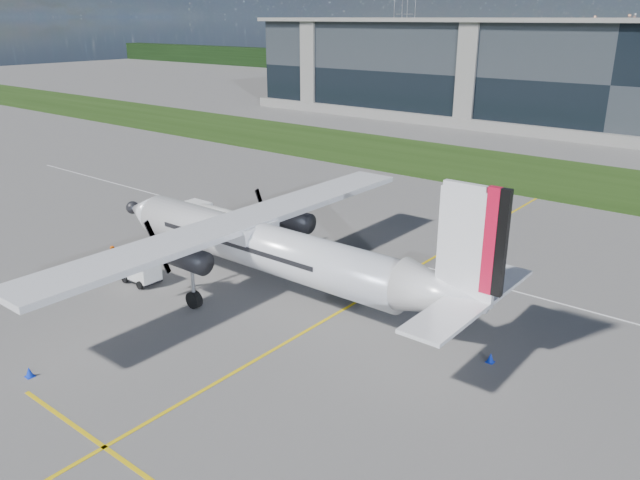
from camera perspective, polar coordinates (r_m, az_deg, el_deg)
The scene contains 13 objects.
ground at distance 62.49m, azimuth 16.91°, elevation 4.31°, with size 400.00×400.00×0.00m, color #5F5D5A.
grass_strip at distance 69.78m, azimuth 19.46°, elevation 5.61°, with size 400.00×18.00×0.04m, color #1E380F.
terminal_building at distance 99.16m, azimuth 26.55°, elevation 12.98°, with size 120.00×20.00×15.00m, color black.
pylon_west at distance 195.13m, azimuth 7.71°, elevation 19.35°, with size 9.00×4.60×30.00m, color gray, non-canonical shape.
yellow_taxiway_centerline at distance 36.08m, azimuth 2.67°, elevation -6.08°, with size 0.20×70.00×0.01m, color yellow.
turboprop_aircraft at distance 36.39m, azimuth -4.33°, elevation 1.55°, with size 28.16×29.21×8.76m, color white, non-canonical shape.
fuel_tanker_truck at distance 46.47m, azimuth -9.96°, elevation 1.48°, with size 7.36×2.39×2.76m, color white, non-canonical shape.
baggage_tug at distance 40.45m, azimuth -16.04°, elevation -2.74°, with size 2.57×1.54×1.54m, color silver, non-canonical shape.
ground_crew_person at distance 42.43m, azimuth -18.35°, elevation -1.52°, with size 0.85×0.61×2.09m, color #F25907.
safety_cone_portwing at distance 32.31m, azimuth -25.05°, elevation -10.88°, with size 0.36×0.36×0.50m, color #0B2CC7.
safety_cone_tail at distance 31.58m, azimuth 15.33°, elevation -10.33°, with size 0.36×0.36×0.50m, color #0B2CC7.
safety_cone_nose_port at distance 45.75m, azimuth -16.97°, elevation -0.90°, with size 0.36×0.36×0.50m, color #0B2CC7.
safety_cone_nose_stbd at distance 48.47m, azimuth -15.03°, elevation 0.45°, with size 0.36×0.36×0.50m, color #0B2CC7.
Camera 1 is at (22.03, -16.33, 15.69)m, focal length 35.00 mm.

